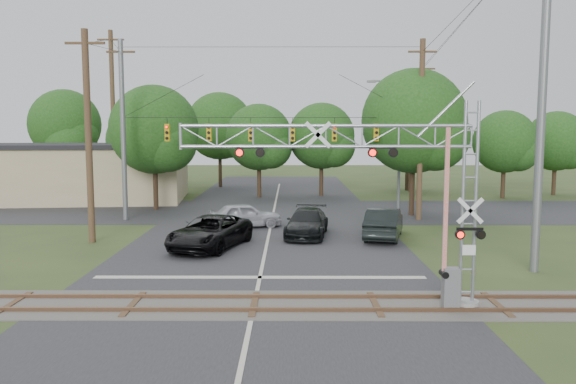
{
  "coord_description": "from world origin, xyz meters",
  "views": [
    {
      "loc": [
        1.19,
        -15.97,
        5.71
      ],
      "look_at": [
        1.1,
        7.5,
        3.18
      ],
      "focal_mm": 35.0,
      "sensor_mm": 36.0,
      "label": 1
    }
  ],
  "objects_px": {
    "pickup_black": "(210,232)",
    "sedan_silver": "(245,215)",
    "commercial_building": "(63,172)",
    "crossing_gantry": "(381,182)",
    "car_dark": "(307,223)",
    "traffic_signal_span": "(286,131)",
    "streetlight": "(397,136)"
  },
  "relations": [
    {
      "from": "commercial_building",
      "to": "streetlight",
      "type": "relative_size",
      "value": 2.18
    },
    {
      "from": "pickup_black",
      "to": "streetlight",
      "type": "height_order",
      "value": "streetlight"
    },
    {
      "from": "crossing_gantry",
      "to": "pickup_black",
      "type": "distance_m",
      "value": 12.17
    },
    {
      "from": "traffic_signal_span",
      "to": "pickup_black",
      "type": "height_order",
      "value": "traffic_signal_span"
    },
    {
      "from": "car_dark",
      "to": "commercial_building",
      "type": "bearing_deg",
      "value": 148.64
    },
    {
      "from": "crossing_gantry",
      "to": "commercial_building",
      "type": "distance_m",
      "value": 36.15
    },
    {
      "from": "traffic_signal_span",
      "to": "car_dark",
      "type": "xyz_separation_m",
      "value": [
        1.2,
        -5.65,
        -4.99
      ]
    },
    {
      "from": "pickup_black",
      "to": "commercial_building",
      "type": "bearing_deg",
      "value": 145.01
    },
    {
      "from": "sedan_silver",
      "to": "streetlight",
      "type": "xyz_separation_m",
      "value": [
        10.56,
        8.29,
        4.63
      ]
    },
    {
      "from": "traffic_signal_span",
      "to": "sedan_silver",
      "type": "xyz_separation_m",
      "value": [
        -2.42,
        -2.84,
        -4.99
      ]
    },
    {
      "from": "pickup_black",
      "to": "commercial_building",
      "type": "relative_size",
      "value": 0.27
    },
    {
      "from": "pickup_black",
      "to": "commercial_building",
      "type": "distance_m",
      "value": 24.46
    },
    {
      "from": "sedan_silver",
      "to": "commercial_building",
      "type": "relative_size",
      "value": 0.21
    },
    {
      "from": "pickup_black",
      "to": "sedan_silver",
      "type": "relative_size",
      "value": 1.31
    },
    {
      "from": "crossing_gantry",
      "to": "pickup_black",
      "type": "xyz_separation_m",
      "value": [
        -6.8,
        9.53,
        -3.32
      ]
    },
    {
      "from": "traffic_signal_span",
      "to": "commercial_building",
      "type": "xyz_separation_m",
      "value": [
        -18.62,
        10.45,
        -3.38
      ]
    },
    {
      "from": "sedan_silver",
      "to": "pickup_black",
      "type": "bearing_deg",
      "value": 152.45
    },
    {
      "from": "crossing_gantry",
      "to": "car_dark",
      "type": "relative_size",
      "value": 1.88
    },
    {
      "from": "car_dark",
      "to": "streetlight",
      "type": "height_order",
      "value": "streetlight"
    },
    {
      "from": "car_dark",
      "to": "commercial_building",
      "type": "distance_m",
      "value": 25.59
    },
    {
      "from": "streetlight",
      "to": "sedan_silver",
      "type": "bearing_deg",
      "value": -141.87
    },
    {
      "from": "car_dark",
      "to": "streetlight",
      "type": "xyz_separation_m",
      "value": [
        6.93,
        11.1,
        4.63
      ]
    },
    {
      "from": "traffic_signal_span",
      "to": "pickup_black",
      "type": "xyz_separation_m",
      "value": [
        -3.66,
        -8.83,
        -4.95
      ]
    },
    {
      "from": "sedan_silver",
      "to": "commercial_building",
      "type": "bearing_deg",
      "value": 34.73
    },
    {
      "from": "pickup_black",
      "to": "sedan_silver",
      "type": "bearing_deg",
      "value": 95.55
    },
    {
      "from": "traffic_signal_span",
      "to": "streetlight",
      "type": "distance_m",
      "value": 9.8
    },
    {
      "from": "commercial_building",
      "to": "streetlight",
      "type": "xyz_separation_m",
      "value": [
        26.76,
        -5.0,
        3.01
      ]
    },
    {
      "from": "commercial_building",
      "to": "sedan_silver",
      "type": "bearing_deg",
      "value": -45.02
    },
    {
      "from": "car_dark",
      "to": "sedan_silver",
      "type": "relative_size",
      "value": 1.18
    },
    {
      "from": "sedan_silver",
      "to": "commercial_building",
      "type": "height_order",
      "value": "commercial_building"
    },
    {
      "from": "sedan_silver",
      "to": "streetlight",
      "type": "height_order",
      "value": "streetlight"
    },
    {
      "from": "crossing_gantry",
      "to": "streetlight",
      "type": "xyz_separation_m",
      "value": [
        4.99,
        23.81,
        1.26
      ]
    }
  ]
}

